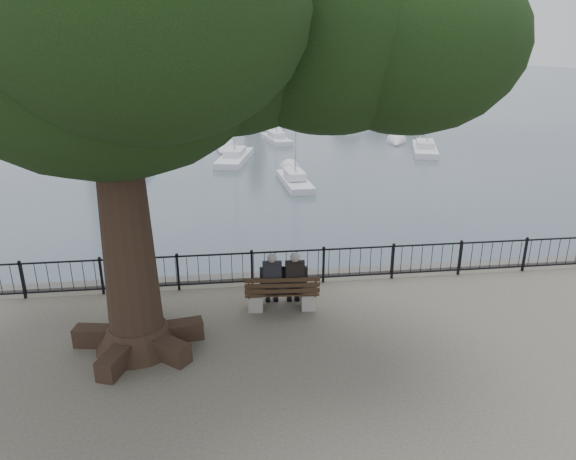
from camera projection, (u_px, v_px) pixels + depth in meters
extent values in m
cube|color=#4D4A46|center=(286.00, 292.00, 15.02)|extent=(200.00, 0.40, 1.20)
plane|color=#364551|center=(229.00, 84.00, 108.65)|extent=(260.00, 260.00, 0.00)
cube|color=black|center=(288.00, 251.00, 14.05)|extent=(22.00, 0.04, 0.04)
cube|color=black|center=(288.00, 279.00, 14.33)|extent=(22.00, 0.04, 0.04)
cube|color=gray|center=(255.00, 301.00, 12.93)|extent=(0.39, 0.48, 0.42)
cube|color=gray|center=(308.00, 300.00, 13.01)|extent=(0.39, 0.48, 0.42)
cube|color=black|center=(282.00, 292.00, 12.88)|extent=(1.88, 0.63, 0.04)
cube|color=black|center=(282.00, 285.00, 12.52)|extent=(1.85, 0.16, 0.41)
cube|color=black|center=(272.00, 287.00, 12.84)|extent=(0.39, 0.33, 0.25)
cube|color=black|center=(272.00, 275.00, 12.60)|extent=(0.47, 0.27, 0.62)
sphere|color=tan|center=(272.00, 258.00, 12.49)|extent=(0.24, 0.24, 0.24)
ellipsoid|color=gray|center=(272.00, 257.00, 12.46)|extent=(0.25, 0.25, 0.21)
cube|color=black|center=(272.00, 295.00, 13.24)|extent=(0.36, 0.47, 0.46)
cube|color=black|center=(294.00, 287.00, 12.87)|extent=(0.39, 0.33, 0.25)
cube|color=black|center=(295.00, 274.00, 12.63)|extent=(0.47, 0.27, 0.62)
sphere|color=tan|center=(295.00, 258.00, 12.53)|extent=(0.24, 0.24, 0.24)
ellipsoid|color=gray|center=(295.00, 257.00, 12.49)|extent=(0.25, 0.25, 0.21)
cube|color=black|center=(294.00, 294.00, 13.27)|extent=(0.36, 0.47, 0.46)
cone|color=black|center=(138.00, 335.00, 11.30)|extent=(1.86, 1.86, 0.55)
cone|color=black|center=(124.00, 205.00, 10.29)|extent=(1.20, 1.20, 6.55)
ellipsoid|color=black|center=(105.00, 42.00, 9.26)|extent=(6.33, 6.33, 4.94)
ellipsoid|color=black|center=(220.00, 18.00, 9.77)|extent=(5.68, 5.68, 4.43)
ellipsoid|color=black|center=(330.00, 31.00, 9.78)|extent=(5.02, 5.02, 3.92)
ellipsoid|color=black|center=(409.00, 43.00, 9.61)|extent=(4.37, 4.37, 3.41)
ellipsoid|color=black|center=(73.00, 10.00, 10.76)|extent=(5.02, 5.02, 3.92)
ellipsoid|color=black|center=(145.00, 10.00, 7.49)|extent=(5.02, 5.02, 3.92)
cube|color=#4D4A46|center=(98.00, 101.00, 68.02)|extent=(9.47, 9.47, 1.40)
cone|color=gray|center=(86.00, 4.00, 64.07)|extent=(6.06, 6.06, 22.73)
cube|color=#4D4A46|center=(254.00, 109.00, 59.14)|extent=(6.44, 6.44, 1.40)
cube|color=gray|center=(254.00, 85.00, 58.26)|extent=(2.36, 2.79, 4.29)
cube|color=#4D4A46|center=(253.00, 64.00, 57.48)|extent=(2.79, 3.21, 0.30)
cube|color=gray|center=(253.00, 55.00, 57.48)|extent=(1.39, 2.36, 1.50)
cube|color=gray|center=(253.00, 48.00, 56.23)|extent=(1.61, 1.07, 1.72)
sphere|color=gray|center=(253.00, 36.00, 55.43)|extent=(1.82, 1.82, 1.82)
cube|color=silver|center=(131.00, 179.00, 29.62)|extent=(2.04, 5.81, 0.63)
cube|color=silver|center=(131.00, 170.00, 29.45)|extent=(1.34, 2.41, 0.47)
cylinder|color=silver|center=(120.00, 79.00, 27.45)|extent=(0.13, 0.13, 10.53)
cube|color=silver|center=(235.00, 160.00, 34.62)|extent=(2.86, 5.99, 0.64)
cube|color=silver|center=(235.00, 152.00, 34.45)|extent=(1.68, 2.56, 0.48)
cylinder|color=silver|center=(232.00, 73.00, 32.42)|extent=(0.13, 0.13, 10.68)
cube|color=silver|center=(295.00, 183.00, 28.68)|extent=(1.63, 4.76, 0.52)
cube|color=silver|center=(295.00, 174.00, 28.51)|extent=(1.09, 1.97, 0.39)
cylinder|color=silver|center=(296.00, 102.00, 26.94)|extent=(0.10, 0.10, 8.27)
cube|color=silver|center=(425.00, 151.00, 37.59)|extent=(3.34, 6.00, 0.64)
cube|color=silver|center=(425.00, 144.00, 37.43)|extent=(1.86, 2.61, 0.48)
cylinder|color=silver|center=(433.00, 77.00, 35.54)|extent=(0.13, 0.13, 9.84)
cube|color=silver|center=(119.00, 145.00, 39.86)|extent=(1.90, 5.30, 0.58)
cube|color=silver|center=(118.00, 138.00, 39.69)|extent=(1.24, 2.20, 0.43)
cylinder|color=silver|center=(109.00, 66.00, 37.62)|extent=(0.12, 0.12, 11.09)
cube|color=silver|center=(276.00, 140.00, 41.87)|extent=(2.23, 5.16, 0.56)
cube|color=silver|center=(276.00, 134.00, 41.70)|extent=(1.35, 2.18, 0.42)
cylinder|color=silver|center=(276.00, 79.00, 39.98)|extent=(0.11, 0.11, 9.11)
cube|color=silver|center=(349.00, 124.00, 50.67)|extent=(2.55, 5.83, 0.63)
cube|color=silver|center=(349.00, 119.00, 50.50)|extent=(1.54, 2.47, 0.47)
cylinder|color=silver|center=(352.00, 69.00, 48.61)|extent=(0.13, 0.13, 9.89)
cube|color=silver|center=(200.00, 128.00, 48.30)|extent=(3.66, 6.14, 0.66)
cube|color=silver|center=(200.00, 122.00, 48.13)|extent=(1.99, 2.69, 0.49)
cylinder|color=silver|center=(195.00, 43.00, 45.47)|extent=(0.13, 0.13, 14.44)
cube|color=#534E42|center=(375.00, 88.00, 89.90)|extent=(30.00, 8.00, 1.20)
cylinder|color=black|center=(350.00, 74.00, 86.61)|extent=(0.70, 0.70, 4.00)
ellipsoid|color=black|center=(351.00, 49.00, 85.27)|extent=(5.20, 5.20, 4.16)
cylinder|color=black|center=(381.00, 73.00, 89.18)|extent=(0.70, 0.70, 4.00)
ellipsoid|color=black|center=(382.00, 49.00, 87.84)|extent=(5.20, 5.20, 4.16)
cylinder|color=black|center=(416.00, 73.00, 88.95)|extent=(0.70, 0.70, 4.00)
ellipsoid|color=black|center=(418.00, 49.00, 87.60)|extent=(5.20, 5.20, 4.16)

